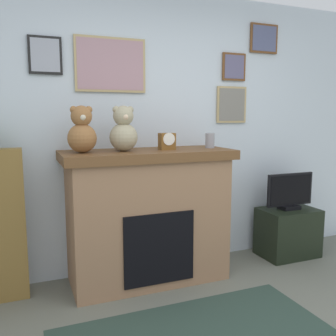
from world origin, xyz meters
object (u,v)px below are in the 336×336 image
(fireplace, at_px, (148,215))
(candle_jar, at_px, (210,141))
(teddy_bear_grey, at_px, (82,132))
(television, at_px, (290,192))
(teddy_bear_tan, at_px, (124,131))
(mantel_clock, at_px, (167,141))
(tv_stand, at_px, (288,232))

(fireplace, relative_size, candle_jar, 10.77)
(fireplace, height_order, teddy_bear_grey, teddy_bear_grey)
(television, bearing_deg, fireplace, 179.47)
(fireplace, distance_m, teddy_bear_grey, 0.93)
(fireplace, bearing_deg, teddy_bear_grey, -178.12)
(television, distance_m, candle_jar, 1.10)
(teddy_bear_grey, distance_m, teddy_bear_tan, 0.34)
(candle_jar, height_order, mantel_clock, mantel_clock)
(television, height_order, teddy_bear_grey, teddy_bear_grey)
(fireplace, xyz_separation_m, tv_stand, (1.54, -0.01, -0.34))
(tv_stand, height_order, teddy_bear_tan, teddy_bear_tan)
(television, bearing_deg, mantel_clock, -179.78)
(fireplace, xyz_separation_m, teddy_bear_tan, (-0.21, -0.02, 0.75))
(fireplace, bearing_deg, mantel_clock, -6.37)
(teddy_bear_tan, bearing_deg, tv_stand, 0.17)
(mantel_clock, relative_size, teddy_bear_grey, 0.40)
(tv_stand, bearing_deg, teddy_bear_grey, -179.86)
(teddy_bear_grey, bearing_deg, mantel_clock, -0.11)
(fireplace, relative_size, teddy_bear_tan, 3.90)
(candle_jar, xyz_separation_m, teddy_bear_grey, (-1.15, -0.00, 0.10))
(television, bearing_deg, teddy_bear_tan, -179.87)
(television, bearing_deg, candle_jar, -179.79)
(teddy_bear_grey, bearing_deg, teddy_bear_tan, -0.00)
(television, relative_size, teddy_bear_tan, 1.44)
(tv_stand, relative_size, mantel_clock, 3.93)
(candle_jar, height_order, teddy_bear_tan, teddy_bear_tan)
(television, bearing_deg, tv_stand, 90.00)
(fireplace, distance_m, candle_jar, 0.88)
(tv_stand, relative_size, teddy_bear_tan, 1.55)
(fireplace, relative_size, teddy_bear_grey, 3.92)
(television, relative_size, candle_jar, 3.99)
(television, distance_m, teddy_bear_tan, 1.88)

